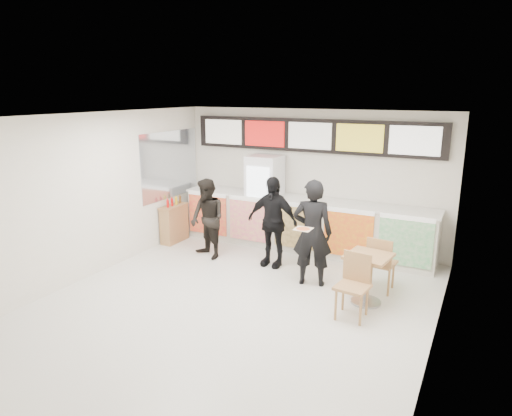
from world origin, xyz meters
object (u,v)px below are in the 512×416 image
Objects in this scene: drinks_fridge at (264,200)px; condiment_ledge at (174,223)px; service_counter at (303,224)px; customer_mid at (272,222)px; cafe_table at (368,270)px; customer_main at (312,233)px; customer_left at (207,219)px.

condiment_ledge is at bearing -156.20° from drinks_fridge.
customer_mid is at bearing -100.55° from service_counter.
cafe_table is 4.84m from condiment_ledge.
condiment_ledge is at bearing -26.44° from customer_main.
drinks_fridge is 1.21× the size of customer_left.
condiment_ledge is (-4.70, 1.12, -0.14)m from cafe_table.
cafe_table is at bearing 150.06° from customer_main.
customer_left is 1.38m from customer_mid.
cafe_table is (1.07, -0.31, -0.38)m from customer_main.
cafe_table is at bearing -13.43° from condiment_ledge.
customer_left is at bearing -114.98° from drinks_fridge.
customer_main is at bearing -63.60° from service_counter.
customer_main is 1.88× the size of condiment_ledge.
service_counter is 1.18m from customer_mid.
customer_mid reaches higher than service_counter.
service_counter is 2.07m from customer_left.
customer_mid is 2.27m from cafe_table.
service_counter reaches higher than cafe_table.
customer_mid is at bearing -6.61° from condiment_ledge.
condiment_ledge is at bearing -178.84° from customer_left.
condiment_ledge is (-2.82, -0.82, -0.14)m from service_counter.
drinks_fridge is at bearing -57.14° from customer_main.
customer_left is (-2.37, 0.29, -0.13)m from customer_main.
drinks_fridge is 1.15× the size of cafe_table.
customer_left is 0.92× the size of customer_mid.
customer_main is 2.39m from customer_left.
cafe_table is 1.70× the size of condiment_ledge.
cafe_table is at bearing -34.75° from drinks_fridge.
customer_main is 1.10× the size of cafe_table.
drinks_fridge is 1.05× the size of customer_main.
service_counter is at bearing 64.25° from customer_left.
drinks_fridge is at bearing 152.84° from cafe_table.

